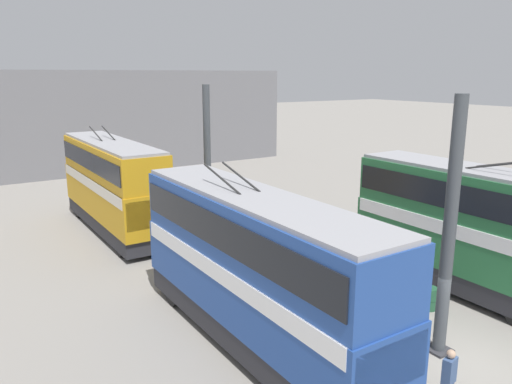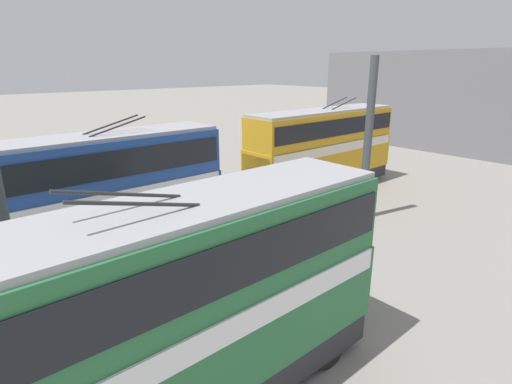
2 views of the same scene
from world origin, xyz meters
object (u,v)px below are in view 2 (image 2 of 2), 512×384
(bus_right_far, at_px, (323,145))
(oil_drum, at_px, (132,345))
(bus_left_near, at_px, (195,298))
(bus_right_near, at_px, (86,191))
(person_aisle_midway, at_px, (271,236))

(bus_right_far, distance_m, oil_drum, 17.36)
(bus_left_near, height_order, bus_right_near, bus_left_near)
(bus_left_near, xyz_separation_m, bus_right_far, (15.29, 9.34, -0.01))
(person_aisle_midway, relative_size, oil_drum, 2.02)
(bus_left_near, distance_m, person_aisle_midway, 8.20)
(bus_right_near, xyz_separation_m, person_aisle_midway, (5.58, -4.75, -1.94))
(bus_right_far, xyz_separation_m, oil_drum, (-15.78, -6.81, -2.44))
(bus_right_far, height_order, oil_drum, bus_right_far)
(bus_left_near, bearing_deg, bus_right_far, 31.41)
(person_aisle_midway, xyz_separation_m, oil_drum, (-7.00, -2.05, -0.48))
(bus_left_near, bearing_deg, oil_drum, 101.07)
(bus_left_near, xyz_separation_m, oil_drum, (-0.49, 2.53, -2.45))
(bus_right_near, relative_size, oil_drum, 13.43)
(person_aisle_midway, bearing_deg, bus_right_far, 93.42)
(oil_drum, bearing_deg, bus_right_far, 23.33)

